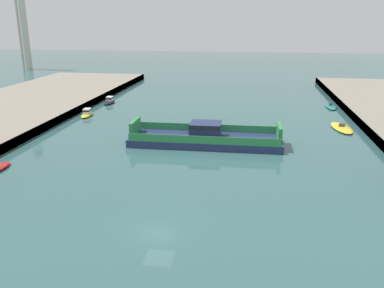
{
  "coord_description": "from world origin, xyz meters",
  "views": [
    {
      "loc": [
        7.35,
        -29.25,
        17.58
      ],
      "look_at": [
        0.0,
        19.31,
        2.0
      ],
      "focal_mm": 36.83,
      "sensor_mm": 36.0,
      "label": 1
    }
  ],
  "objects_px": {
    "moored_boat_far_right": "(342,128)",
    "moored_boat_near_right": "(330,106)",
    "moored_boat_near_left": "(87,113)",
    "moored_boat_far_left": "(109,101)",
    "smokestack_distant_a": "(21,18)",
    "chain_ferry": "(205,138)",
    "smokestack_distant_b": "(23,20)"
  },
  "relations": [
    {
      "from": "chain_ferry",
      "to": "moored_boat_near_right",
      "type": "distance_m",
      "value": 37.25
    },
    {
      "from": "moored_boat_near_right",
      "to": "smokestack_distant_a",
      "type": "distance_m",
      "value": 113.59
    },
    {
      "from": "moored_boat_far_left",
      "to": "moored_boat_near_right",
      "type": "bearing_deg",
      "value": 3.68
    },
    {
      "from": "moored_boat_near_left",
      "to": "moored_boat_far_left",
      "type": "distance_m",
      "value": 11.94
    },
    {
      "from": "moored_boat_near_left",
      "to": "smokestack_distant_b",
      "type": "relative_size",
      "value": 0.16
    },
    {
      "from": "moored_boat_near_right",
      "to": "moored_boat_far_left",
      "type": "xyz_separation_m",
      "value": [
        -47.22,
        -3.03,
        0.33
      ]
    },
    {
      "from": "moored_boat_far_right",
      "to": "smokestack_distant_a",
      "type": "height_order",
      "value": "smokestack_distant_a"
    },
    {
      "from": "chain_ferry",
      "to": "moored_boat_near_right",
      "type": "relative_size",
      "value": 3.23
    },
    {
      "from": "moored_boat_far_right",
      "to": "chain_ferry",
      "type": "bearing_deg",
      "value": -151.54
    },
    {
      "from": "chain_ferry",
      "to": "smokestack_distant_b",
      "type": "relative_size",
      "value": 0.68
    },
    {
      "from": "moored_boat_near_left",
      "to": "smokestack_distant_b",
      "type": "xyz_separation_m",
      "value": [
        -50.46,
        66.34,
        16.86
      ]
    },
    {
      "from": "moored_boat_near_right",
      "to": "moored_boat_far_left",
      "type": "bearing_deg",
      "value": -176.32
    },
    {
      "from": "chain_ferry",
      "to": "moored_boat_far_right",
      "type": "distance_m",
      "value": 24.6
    },
    {
      "from": "moored_boat_near_left",
      "to": "moored_boat_near_right",
      "type": "relative_size",
      "value": 0.75
    },
    {
      "from": "smokestack_distant_a",
      "to": "smokestack_distant_b",
      "type": "bearing_deg",
      "value": -32.17
    },
    {
      "from": "smokestack_distant_b",
      "to": "moored_boat_near_right",
      "type": "bearing_deg",
      "value": -27.7
    },
    {
      "from": "moored_boat_near_right",
      "to": "smokestack_distant_b",
      "type": "relative_size",
      "value": 0.21
    },
    {
      "from": "moored_boat_far_left",
      "to": "smokestack_distant_a",
      "type": "height_order",
      "value": "smokestack_distant_a"
    },
    {
      "from": "chain_ferry",
      "to": "smokestack_distant_b",
      "type": "distance_m",
      "value": 111.33
    },
    {
      "from": "smokestack_distant_a",
      "to": "smokestack_distant_b",
      "type": "distance_m",
      "value": 1.83
    },
    {
      "from": "moored_boat_near_left",
      "to": "moored_boat_far_left",
      "type": "relative_size",
      "value": 1.04
    },
    {
      "from": "moored_boat_near_left",
      "to": "moored_boat_near_right",
      "type": "bearing_deg",
      "value": 17.54
    },
    {
      "from": "moored_boat_near_right",
      "to": "smokestack_distant_a",
      "type": "relative_size",
      "value": 0.2
    },
    {
      "from": "moored_boat_near_right",
      "to": "smokestack_distant_a",
      "type": "xyz_separation_m",
      "value": [
        -99.25,
        52.26,
        17.9
      ]
    },
    {
      "from": "moored_boat_near_right",
      "to": "moored_boat_far_right",
      "type": "height_order",
      "value": "moored_boat_far_right"
    },
    {
      "from": "moored_boat_far_left",
      "to": "smokestack_distant_b",
      "type": "height_order",
      "value": "smokestack_distant_b"
    },
    {
      "from": "moored_boat_near_right",
      "to": "moored_boat_near_left",
      "type": "bearing_deg",
      "value": -162.46
    },
    {
      "from": "moored_boat_far_left",
      "to": "smokestack_distant_b",
      "type": "xyz_separation_m",
      "value": [
        -50.62,
        54.4,
        16.83
      ]
    },
    {
      "from": "moored_boat_far_right",
      "to": "moored_boat_near_right",
      "type": "bearing_deg",
      "value": 85.73
    },
    {
      "from": "chain_ferry",
      "to": "moored_boat_near_left",
      "type": "xyz_separation_m",
      "value": [
        -24.45,
        14.38,
        -0.51
      ]
    },
    {
      "from": "moored_boat_far_left",
      "to": "moored_boat_far_right",
      "type": "height_order",
      "value": "moored_boat_far_left"
    },
    {
      "from": "moored_boat_near_right",
      "to": "smokestack_distant_b",
      "type": "xyz_separation_m",
      "value": [
        -97.84,
        51.37,
        17.16
      ]
    }
  ]
}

